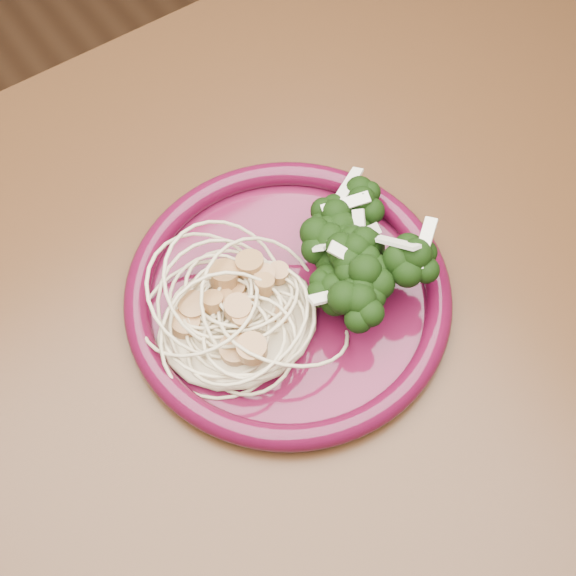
{
  "coord_description": "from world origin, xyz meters",
  "views": [
    {
      "loc": [
        -0.17,
        -0.2,
        1.31
      ],
      "look_at": [
        0.01,
        0.06,
        0.77
      ],
      "focal_mm": 50.0,
      "sensor_mm": 36.0,
      "label": 1
    }
  ],
  "objects": [
    {
      "name": "dining_table",
      "position": [
        0.0,
        0.0,
        0.65
      ],
      "size": [
        1.2,
        0.8,
        0.75
      ],
      "color": "#472814",
      "rests_on": "ground"
    },
    {
      "name": "dinner_plate",
      "position": [
        0.01,
        0.06,
        0.76
      ],
      "size": [
        0.26,
        0.26,
        0.02
      ],
      "rotation": [
        0.0,
        0.0,
        -0.02
      ],
      "color": "#4B0B23",
      "rests_on": "dining_table"
    },
    {
      "name": "spaghetti_pile",
      "position": [
        -0.03,
        0.06,
        0.77
      ],
      "size": [
        0.13,
        0.11,
        0.03
      ],
      "primitive_type": "ellipsoid",
      "rotation": [
        0.0,
        0.0,
        -0.02
      ],
      "color": "beige",
      "rests_on": "dinner_plate"
    },
    {
      "name": "scallop_cluster",
      "position": [
        -0.03,
        0.06,
        0.8
      ],
      "size": [
        0.11,
        0.11,
        0.04
      ],
      "primitive_type": null,
      "rotation": [
        0.0,
        0.0,
        -0.02
      ],
      "color": "#AB7B47",
      "rests_on": "spaghetti_pile"
    },
    {
      "name": "broccoli_pile",
      "position": [
        0.07,
        0.06,
        0.78
      ],
      "size": [
        0.09,
        0.15,
        0.05
      ],
      "primitive_type": "ellipsoid",
      "rotation": [
        0.0,
        0.0,
        -0.02
      ],
      "color": "black",
      "rests_on": "dinner_plate"
    },
    {
      "name": "onion_garnish",
      "position": [
        0.07,
        0.06,
        0.81
      ],
      "size": [
        0.06,
        0.09,
        0.05
      ],
      "primitive_type": null,
      "rotation": [
        0.0,
        0.0,
        -0.02
      ],
      "color": "beige",
      "rests_on": "broccoli_pile"
    }
  ]
}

